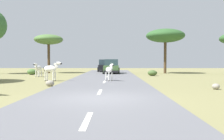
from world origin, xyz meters
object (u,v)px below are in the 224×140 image
at_px(zebra_2, 38,68).
at_px(bush_4, 152,73).
at_px(zebra_0, 109,70).
at_px(tree_1, 49,40).
at_px(zebra_4, 51,69).
at_px(car_1, 105,66).
at_px(bush_3, 32,72).
at_px(car_0, 111,67).
at_px(rock_0, 50,83).
at_px(tree_5, 165,36).
at_px(rock_3, 216,86).

bearing_deg(zebra_2, bush_4, -157.78).
xyz_separation_m(zebra_0, tree_1, (-8.15, 13.36, 3.43)).
xyz_separation_m(zebra_4, car_1, (3.60, 17.16, -0.10)).
distance_m(zebra_2, bush_3, 4.48).
bearing_deg(zebra_2, car_0, -125.78).
bearing_deg(bush_4, car_0, 134.88).
relative_size(car_0, rock_0, 8.14).
height_order(zebra_0, car_1, car_1).
bearing_deg(tree_5, zebra_4, -132.74).
distance_m(zebra_0, tree_5, 14.92).
distance_m(zebra_2, zebra_4, 5.86).
bearing_deg(car_0, zebra_0, 90.79).
bearing_deg(car_0, zebra_4, 69.19).
distance_m(car_0, tree_5, 7.92).
relative_size(zebra_0, bush_4, 1.39).
height_order(car_0, bush_3, car_0).
bearing_deg(car_1, tree_5, 147.44).
bearing_deg(zebra_2, zebra_0, 155.70).
height_order(bush_3, rock_0, bush_3).
distance_m(car_0, rock_0, 16.10).
relative_size(zebra_0, bush_3, 1.27).
bearing_deg(bush_4, rock_3, -83.04).
xyz_separation_m(rock_0, rock_3, (9.70, -1.66, -0.02)).
distance_m(zebra_0, rock_3, 8.21).
bearing_deg(zebra_4, rock_0, 31.51).
bearing_deg(tree_1, rock_3, -53.05).
xyz_separation_m(zebra_2, car_1, (6.20, 11.91, -0.01)).
bearing_deg(rock_0, zebra_2, 110.73).
distance_m(car_1, rock_3, 23.98).
distance_m(car_0, car_1, 5.70).
distance_m(car_0, tree_1, 9.03).
bearing_deg(car_1, bush_3, 42.78).
bearing_deg(bush_3, rock_0, -67.76).
height_order(zebra_4, rock_3, zebra_4).
distance_m(tree_5, rock_0, 20.11).
bearing_deg(tree_5, rock_0, -122.54).
relative_size(car_1, rock_0, 8.16).
relative_size(tree_5, rock_3, 12.92).
bearing_deg(bush_3, car_1, 44.22).
xyz_separation_m(tree_1, rock_3, (14.19, -18.87, -4.15)).
height_order(zebra_2, zebra_4, zebra_4).
relative_size(zebra_2, tree_5, 0.27).
height_order(car_1, rock_0, car_1).
bearing_deg(zebra_2, tree_1, -69.93).
relative_size(zebra_2, zebra_4, 0.93).
distance_m(tree_1, rock_3, 23.97).
distance_m(bush_4, rock_0, 13.85).
bearing_deg(car_1, zebra_2, 61.06).
bearing_deg(rock_3, zebra_0, 137.67).
bearing_deg(zebra_4, zebra_0, 105.53).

